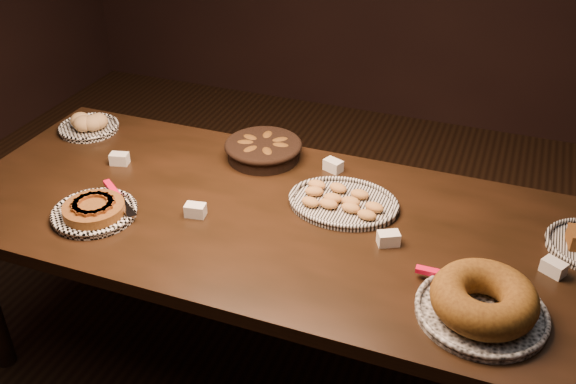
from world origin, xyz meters
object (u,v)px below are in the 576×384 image
(apple_tart_plate, at_px, (95,210))
(madeleine_platter, at_px, (342,202))
(bundt_cake_plate, at_px, (483,302))
(buffet_table, at_px, (282,233))

(apple_tart_plate, relative_size, madeleine_platter, 0.83)
(madeleine_platter, distance_m, bundt_cake_plate, 0.66)
(buffet_table, relative_size, bundt_cake_plate, 6.09)
(buffet_table, distance_m, bundt_cake_plate, 0.76)
(buffet_table, height_order, madeleine_platter, madeleine_platter)
(bundt_cake_plate, bearing_deg, madeleine_platter, 141.13)
(buffet_table, bearing_deg, bundt_cake_plate, -20.25)
(madeleine_platter, bearing_deg, buffet_table, -154.70)
(apple_tart_plate, xyz_separation_m, madeleine_platter, (0.78, 0.37, -0.00))
(apple_tart_plate, bearing_deg, madeleine_platter, 21.30)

